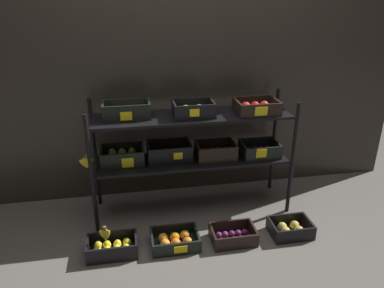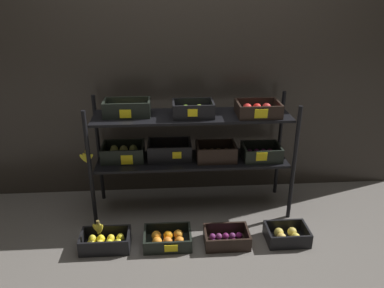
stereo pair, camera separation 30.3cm
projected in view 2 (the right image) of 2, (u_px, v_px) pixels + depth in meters
name	position (u px, v px, depth m)	size (l,w,h in m)	color
ground_plane	(192.00, 207.00, 3.27)	(10.00, 10.00, 0.00)	#605B56
storefront_wall	(189.00, 89.00, 3.27)	(3.98, 0.12, 1.91)	#2D2823
display_rack	(189.00, 138.00, 3.02)	(1.70, 0.44, 0.97)	black
crate_ground_lemon	(106.00, 242.00, 2.75)	(0.36, 0.21, 0.12)	black
crate_ground_orange	(168.00, 239.00, 2.79)	(0.35, 0.26, 0.10)	black
crate_ground_plum	(227.00, 239.00, 2.80)	(0.33, 0.23, 0.11)	black
crate_ground_apple_gold	(287.00, 235.00, 2.83)	(0.31, 0.23, 0.11)	black
banana_bunch_loose	(98.00, 228.00, 2.70)	(0.10, 0.04, 0.11)	brown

